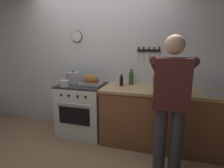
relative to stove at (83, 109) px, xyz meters
name	(u,v)px	position (x,y,z in m)	size (l,w,h in m)	color
wall_back	(101,59)	(0.22, 0.36, 0.85)	(6.00, 0.13, 2.60)	silver
counter_block	(168,118)	(1.43, 0.00, 0.01)	(2.03, 0.65, 0.90)	brown
stove	(83,109)	(0.00, 0.00, 0.00)	(0.76, 0.67, 0.90)	white
person_cook	(171,100)	(1.42, -0.66, 0.50)	(0.51, 0.63, 1.66)	#383842
roasting_pan	(91,80)	(0.19, -0.05, 0.54)	(0.35, 0.26, 0.19)	#B7B7BC
stock_pot	(73,78)	(-0.19, 0.07, 0.54)	(0.25, 0.25, 0.21)	#B7B7BC
saucepan	(64,83)	(-0.20, -0.22, 0.50)	(0.15, 0.15, 0.10)	#B7B7BC
cutting_board	(167,90)	(1.39, -0.07, 0.46)	(0.36, 0.24, 0.02)	tan
bottle_soy_sauce	(121,81)	(0.67, 0.08, 0.53)	(0.06, 0.06, 0.20)	black
bottle_wine_red	(175,81)	(1.49, 0.06, 0.58)	(0.07, 0.07, 0.32)	#47141E
bottle_dish_soap	(168,83)	(1.39, 0.09, 0.54)	(0.07, 0.07, 0.21)	#338CCC
bottle_cooking_oil	(159,80)	(1.25, 0.20, 0.56)	(0.07, 0.07, 0.27)	gold
bottle_olive_oil	(131,78)	(0.80, 0.22, 0.56)	(0.07, 0.07, 0.26)	#385623
bottle_vinegar	(155,80)	(1.19, 0.14, 0.56)	(0.07, 0.07, 0.26)	#997F4C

